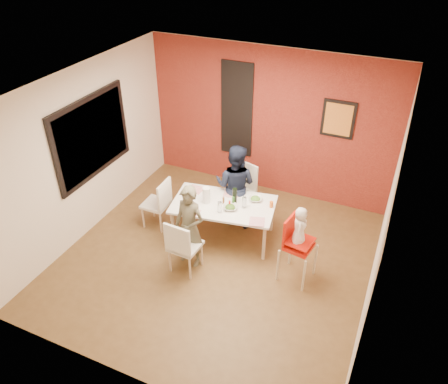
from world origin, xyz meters
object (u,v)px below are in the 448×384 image
at_px(chair_left, 160,201).
at_px(child_far, 235,185).
at_px(paper_towel_roll, 206,195).
at_px(child_near, 190,227).
at_px(high_chair, 296,243).
at_px(dining_table, 224,207).
at_px(chair_far, 242,187).
at_px(wine_bottle, 235,196).
at_px(chair_near, 182,245).
at_px(toddler, 300,227).

height_order(chair_left, child_far, child_far).
distance_m(chair_left, paper_towel_roll, 0.89).
relative_size(child_near, child_far, 0.92).
relative_size(high_chair, child_far, 0.71).
height_order(dining_table, child_far, child_far).
height_order(chair_far, chair_left, chair_far).
bearing_deg(wine_bottle, child_near, -114.02).
relative_size(dining_table, wine_bottle, 6.29).
relative_size(chair_near, chair_far, 0.93).
relative_size(chair_far, high_chair, 0.95).
height_order(dining_table, high_chair, high_chair).
relative_size(high_chair, wine_bottle, 3.77).
bearing_deg(paper_towel_roll, dining_table, 16.24).
height_order(child_far, wine_bottle, child_far).
relative_size(chair_far, toddler, 1.58).
distance_m(chair_far, paper_towel_roll, 0.89).
xyz_separation_m(chair_near, chair_far, (0.23, 1.71, 0.04)).
bearing_deg(paper_towel_roll, child_far, 65.97).
bearing_deg(toddler, child_far, 44.29).
distance_m(chair_far, toddler, 1.78).
bearing_deg(wine_bottle, dining_table, -152.45).
xyz_separation_m(toddler, paper_towel_roll, (-1.58, 0.34, -0.12)).
bearing_deg(child_far, chair_near, 78.53).
bearing_deg(dining_table, wine_bottle, 27.55).
bearing_deg(toddler, chair_far, 37.16).
bearing_deg(paper_towel_roll, chair_far, 71.09).
xyz_separation_m(wine_bottle, paper_towel_roll, (-0.41, -0.16, -0.00)).
xyz_separation_m(chair_far, child_far, (-0.03, -0.24, 0.18)).
bearing_deg(paper_towel_roll, toddler, -12.11).
bearing_deg(child_far, dining_table, 87.48).
bearing_deg(toddler, chair_left, 72.15).
height_order(high_chair, toddler, toddler).
xyz_separation_m(chair_left, child_far, (1.08, 0.64, 0.23)).
bearing_deg(child_near, paper_towel_roll, 101.30).
height_order(wine_bottle, paper_towel_roll, wine_bottle).
xyz_separation_m(high_chair, wine_bottle, (-1.14, 0.49, 0.18)).
bearing_deg(chair_far, wine_bottle, -61.48).
bearing_deg(dining_table, child_far, 90.85).
height_order(high_chair, child_far, child_far).
bearing_deg(dining_table, paper_towel_roll, -163.76).
bearing_deg(chair_far, dining_table, -74.64).
relative_size(chair_far, child_far, 0.67).
bearing_deg(paper_towel_roll, high_chair, -12.04).
relative_size(chair_left, wine_bottle, 3.24).
bearing_deg(chair_near, child_far, -94.67).
distance_m(child_far, toddler, 1.62).
bearing_deg(child_near, chair_far, 88.37).
distance_m(chair_left, wine_bottle, 1.30).
bearing_deg(dining_table, child_near, -105.97).
bearing_deg(chair_near, chair_left, -40.20).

